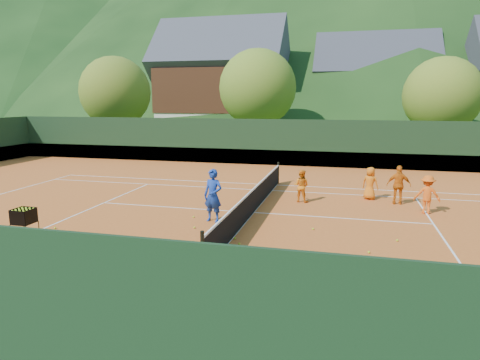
% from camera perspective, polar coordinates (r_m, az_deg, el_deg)
% --- Properties ---
extents(ground, '(400.00, 400.00, 0.00)m').
position_cam_1_polar(ground, '(16.41, 1.81, -4.42)').
color(ground, '#2D4C17').
rests_on(ground, ground).
extents(clay_court, '(40.00, 24.00, 0.02)m').
position_cam_1_polar(clay_court, '(16.41, 1.81, -4.39)').
color(clay_court, '#BD571E').
rests_on(clay_court, ground).
extents(coach, '(0.76, 0.57, 1.88)m').
position_cam_1_polar(coach, '(15.05, -3.62, -2.08)').
color(coach, navy).
rests_on(coach, clay_court).
extents(student_a, '(0.76, 0.65, 1.37)m').
position_cam_1_polar(student_a, '(18.14, 8.16, -0.78)').
color(student_a, orange).
rests_on(student_a, clay_court).
extents(student_b, '(0.97, 0.45, 1.61)m').
position_cam_1_polar(student_b, '(18.68, 20.41, -0.63)').
color(student_b, orange).
rests_on(student_b, clay_court).
extents(student_c, '(0.81, 0.69, 1.41)m').
position_cam_1_polar(student_c, '(19.23, 16.96, -0.42)').
color(student_c, orange).
rests_on(student_c, clay_court).
extents(student_d, '(0.97, 0.59, 1.46)m').
position_cam_1_polar(student_d, '(17.61, 23.68, -1.77)').
color(student_d, orange).
rests_on(student_d, clay_court).
extents(tennis_ball_0, '(0.07, 0.07, 0.07)m').
position_cam_1_polar(tennis_ball_0, '(15.65, -23.43, -5.89)').
color(tennis_ball_0, '#BADE25').
rests_on(tennis_ball_0, clay_court).
extents(tennis_ball_1, '(0.07, 0.07, 0.07)m').
position_cam_1_polar(tennis_ball_1, '(10.27, -4.29, -13.66)').
color(tennis_ball_1, '#BADE25').
rests_on(tennis_ball_1, clay_court).
extents(tennis_ball_2, '(0.07, 0.07, 0.07)m').
position_cam_1_polar(tennis_ball_2, '(8.21, -13.50, -20.68)').
color(tennis_ball_2, '#BADE25').
rests_on(tennis_ball_2, clay_court).
extents(tennis_ball_4, '(0.07, 0.07, 0.07)m').
position_cam_1_polar(tennis_ball_4, '(14.86, -20.87, -6.56)').
color(tennis_ball_4, '#BADE25').
rests_on(tennis_ball_4, clay_court).
extents(tennis_ball_5, '(0.07, 0.07, 0.07)m').
position_cam_1_polar(tennis_ball_5, '(14.38, -28.66, -7.77)').
color(tennis_ball_5, '#BADE25').
rests_on(tennis_ball_5, clay_court).
extents(tennis_ball_6, '(0.07, 0.07, 0.07)m').
position_cam_1_polar(tennis_ball_6, '(12.73, 16.81, -9.19)').
color(tennis_ball_6, '#BADE25').
rests_on(tennis_ball_6, clay_court).
extents(tennis_ball_7, '(0.07, 0.07, 0.07)m').
position_cam_1_polar(tennis_ball_7, '(10.46, 3.56, -13.19)').
color(tennis_ball_7, '#BADE25').
rests_on(tennis_ball_7, clay_court).
extents(tennis_ball_8, '(0.07, 0.07, 0.07)m').
position_cam_1_polar(tennis_ball_8, '(10.57, 24.70, -13.95)').
color(tennis_ball_8, '#BADE25').
rests_on(tennis_ball_8, clay_court).
extents(tennis_ball_9, '(0.07, 0.07, 0.07)m').
position_cam_1_polar(tennis_ball_9, '(15.13, -26.49, -6.69)').
color(tennis_ball_9, '#BADE25').
rests_on(tennis_ball_9, clay_court).
extents(tennis_ball_10, '(0.07, 0.07, 0.07)m').
position_cam_1_polar(tennis_ball_10, '(14.01, 20.22, -7.55)').
color(tennis_ball_10, '#BADE25').
rests_on(tennis_ball_10, clay_court).
extents(tennis_ball_11, '(0.07, 0.07, 0.07)m').
position_cam_1_polar(tennis_ball_11, '(14.51, -6.10, -6.31)').
color(tennis_ball_11, '#BADE25').
rests_on(tennis_ball_11, clay_court).
extents(tennis_ball_12, '(0.07, 0.07, 0.07)m').
position_cam_1_polar(tennis_ball_12, '(14.48, 9.72, -6.43)').
color(tennis_ball_12, '#BADE25').
rests_on(tennis_ball_12, clay_court).
extents(tennis_ball_13, '(0.07, 0.07, 0.07)m').
position_cam_1_polar(tennis_ball_13, '(10.50, -21.08, -13.84)').
color(tennis_ball_13, '#BADE25').
rests_on(tennis_ball_13, clay_court).
extents(tennis_ball_14, '(0.07, 0.07, 0.07)m').
position_cam_1_polar(tennis_ball_14, '(8.82, -13.76, -18.33)').
color(tennis_ball_14, '#BADE25').
rests_on(tennis_ball_14, clay_court).
extents(tennis_ball_15, '(0.07, 0.07, 0.07)m').
position_cam_1_polar(tennis_ball_15, '(13.34, -0.70, -7.78)').
color(tennis_ball_15, '#BADE25').
rests_on(tennis_ball_15, clay_court).
extents(tennis_ball_17, '(0.07, 0.07, 0.07)m').
position_cam_1_polar(tennis_ball_17, '(12.86, -0.11, -8.50)').
color(tennis_ball_17, '#BADE25').
rests_on(tennis_ball_17, clay_court).
extents(tennis_ball_18, '(0.07, 0.07, 0.07)m').
position_cam_1_polar(tennis_ball_18, '(15.78, -6.20, -4.91)').
color(tennis_ball_18, '#BADE25').
rests_on(tennis_ball_18, clay_court).
extents(tennis_ball_19, '(0.07, 0.07, 0.07)m').
position_cam_1_polar(tennis_ball_19, '(11.79, 12.90, -10.62)').
color(tennis_ball_19, '#BADE25').
rests_on(tennis_ball_19, clay_court).
extents(tennis_ball_20, '(0.07, 0.07, 0.07)m').
position_cam_1_polar(tennis_ball_20, '(11.11, -15.26, -12.09)').
color(tennis_ball_20, '#BADE25').
rests_on(tennis_ball_20, clay_court).
extents(tennis_ball_21, '(0.07, 0.07, 0.07)m').
position_cam_1_polar(tennis_ball_21, '(10.75, -5.15, -12.52)').
color(tennis_ball_21, '#BADE25').
rests_on(tennis_ball_21, clay_court).
extents(tennis_ball_22, '(0.07, 0.07, 0.07)m').
position_cam_1_polar(tennis_ball_22, '(11.27, -13.83, -11.68)').
color(tennis_ball_22, '#BADE25').
rests_on(tennis_ball_22, clay_court).
extents(court_lines, '(23.83, 11.03, 0.00)m').
position_cam_1_polar(court_lines, '(16.41, 1.81, -4.35)').
color(court_lines, white).
rests_on(court_lines, clay_court).
extents(tennis_net, '(0.10, 12.07, 1.10)m').
position_cam_1_polar(tennis_net, '(16.28, 1.82, -2.66)').
color(tennis_net, black).
rests_on(tennis_net, clay_court).
extents(perimeter_fence, '(40.40, 24.24, 3.00)m').
position_cam_1_polar(perimeter_fence, '(16.13, 1.84, -0.07)').
color(perimeter_fence, black).
rests_on(perimeter_fence, clay_court).
extents(ball_hopper, '(0.57, 0.57, 1.00)m').
position_cam_1_polar(ball_hopper, '(14.62, -26.88, -4.40)').
color(ball_hopper, black).
rests_on(ball_hopper, clay_court).
extents(chalet_left, '(13.80, 9.93, 12.92)m').
position_cam_1_polar(chalet_left, '(47.42, -2.41, 12.38)').
color(chalet_left, beige).
rests_on(chalet_left, ground).
extents(chalet_mid, '(12.65, 8.82, 11.45)m').
position_cam_1_polar(chalet_mid, '(49.57, 17.40, 11.08)').
color(chalet_mid, beige).
rests_on(chalet_mid, ground).
extents(tree_a, '(6.00, 6.00, 7.88)m').
position_cam_1_polar(tree_a, '(38.67, -16.33, 11.18)').
color(tree_a, '#422A1A').
rests_on(tree_a, ground).
extents(tree_b, '(6.40, 6.40, 8.40)m').
position_cam_1_polar(tree_b, '(36.25, 2.36, 12.17)').
color(tree_b, '#3F2819').
rests_on(tree_b, ground).
extents(tree_c, '(5.60, 5.60, 7.35)m').
position_cam_1_polar(tree_c, '(35.13, 25.35, 10.15)').
color(tree_c, '#3C2618').
rests_on(tree_c, ground).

